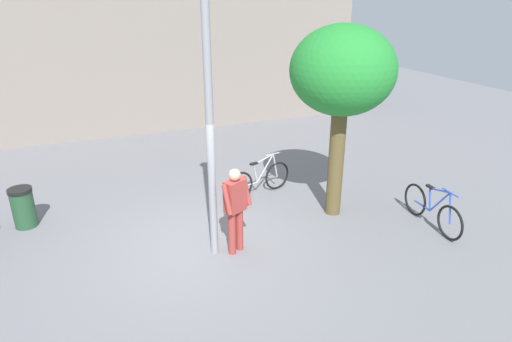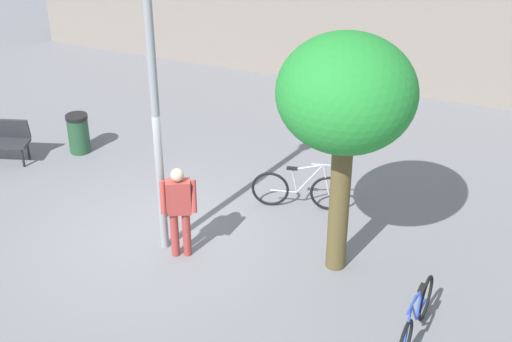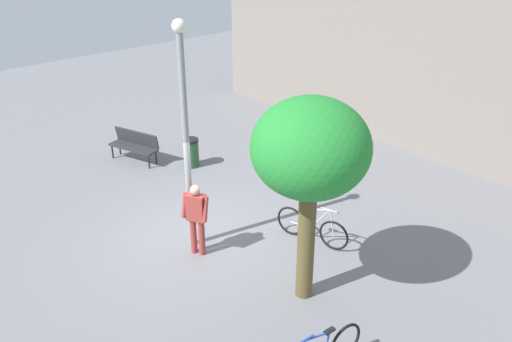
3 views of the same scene
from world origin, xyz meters
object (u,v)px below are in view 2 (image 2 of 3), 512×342
(person_by_lamppost, at_px, (179,207))
(bicycle_blue, at_px, (416,319))
(trash_bin, at_px, (78,133))
(plaza_tree, at_px, (346,97))
(lamppost, at_px, (154,95))
(bicycle_silver, at_px, (300,190))

(person_by_lamppost, relative_size, bicycle_blue, 0.92)
(bicycle_blue, xyz_separation_m, trash_bin, (-7.83, 3.17, 0.05))
(plaza_tree, bearing_deg, lamppost, -168.86)
(person_by_lamppost, relative_size, bicycle_silver, 0.94)
(bicycle_blue, relative_size, bicycle_silver, 1.02)
(bicycle_silver, xyz_separation_m, trash_bin, (-5.12, 0.38, 0.05))
(bicycle_blue, bearing_deg, plaza_tree, 140.32)
(lamppost, height_order, person_by_lamppost, lamppost)
(bicycle_blue, relative_size, trash_bin, 2.12)
(bicycle_silver, relative_size, trash_bin, 2.07)
(trash_bin, bearing_deg, bicycle_silver, -4.22)
(lamppost, xyz_separation_m, bicycle_blue, (4.47, -0.73, -2.46))
(trash_bin, bearing_deg, person_by_lamppost, -34.31)
(plaza_tree, height_order, bicycle_silver, plaza_tree)
(person_by_lamppost, relative_size, trash_bin, 1.95)
(bicycle_blue, bearing_deg, person_by_lamppost, 171.50)
(lamppost, distance_m, bicycle_silver, 3.66)
(lamppost, height_order, trash_bin, lamppost)
(bicycle_silver, distance_m, trash_bin, 5.13)
(person_by_lamppost, bearing_deg, bicycle_silver, 57.88)
(lamppost, height_order, plaza_tree, lamppost)
(plaza_tree, xyz_separation_m, bicycle_silver, (-1.15, 1.49, -2.68))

